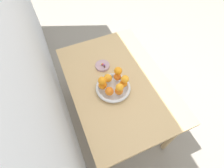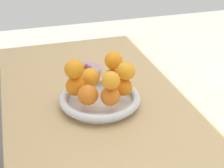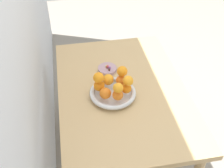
% 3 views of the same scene
% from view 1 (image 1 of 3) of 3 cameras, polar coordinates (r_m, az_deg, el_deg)
% --- Properties ---
extents(ground_plane, '(6.00, 6.00, 0.00)m').
position_cam_1_polar(ground_plane, '(2.06, 1.37, -10.98)').
color(ground_plane, gray).
extents(wall_back, '(4.00, 0.05, 2.50)m').
position_cam_1_polar(wall_back, '(0.97, -25.90, 8.00)').
color(wall_back, silver).
rests_on(wall_back, ground_plane).
extents(dining_table, '(1.10, 0.76, 0.74)m').
position_cam_1_polar(dining_table, '(1.48, 1.87, -1.12)').
color(dining_table, tan).
rests_on(dining_table, ground_plane).
extents(fruit_bowl, '(0.27, 0.27, 0.04)m').
position_cam_1_polar(fruit_bowl, '(1.34, 0.38, -1.25)').
color(fruit_bowl, silver).
rests_on(fruit_bowl, dining_table).
extents(candy_dish, '(0.12, 0.12, 0.02)m').
position_cam_1_polar(candy_dish, '(1.49, -3.14, 5.96)').
color(candy_dish, '#B28C99').
rests_on(candy_dish, dining_table).
extents(orange_0, '(0.06, 0.06, 0.06)m').
position_cam_1_polar(orange_0, '(1.27, 2.28, -2.25)').
color(orange_0, orange).
rests_on(orange_0, fruit_bowl).
extents(orange_1, '(0.06, 0.06, 0.06)m').
position_cam_1_polar(orange_1, '(1.31, 3.77, 0.16)').
color(orange_1, orange).
rests_on(orange_1, fruit_bowl).
extents(orange_2, '(0.06, 0.06, 0.06)m').
position_cam_1_polar(orange_2, '(1.35, 1.75, 2.41)').
color(orange_2, orange).
rests_on(orange_2, fruit_bowl).
extents(orange_3, '(0.07, 0.07, 0.07)m').
position_cam_1_polar(orange_3, '(1.33, -1.35, 1.95)').
color(orange_3, orange).
rests_on(orange_3, fruit_bowl).
extents(orange_4, '(0.06, 0.06, 0.06)m').
position_cam_1_polar(orange_4, '(1.30, -3.05, -0.36)').
color(orange_4, orange).
rests_on(orange_4, fruit_bowl).
extents(orange_5, '(0.06, 0.06, 0.06)m').
position_cam_1_polar(orange_5, '(1.27, -0.85, -2.39)').
color(orange_5, orange).
rests_on(orange_5, fruit_bowl).
extents(orange_6, '(0.06, 0.06, 0.06)m').
position_cam_1_polar(orange_6, '(1.30, 1.87, 4.24)').
color(orange_6, orange).
rests_on(orange_6, orange_2).
extents(orange_7, '(0.06, 0.06, 0.06)m').
position_cam_1_polar(orange_7, '(1.24, -3.18, 1.05)').
color(orange_7, orange).
rests_on(orange_7, orange_4).
extents(orange_8, '(0.06, 0.06, 0.06)m').
position_cam_1_polar(orange_8, '(1.22, 2.49, -1.08)').
color(orange_8, orange).
rests_on(orange_8, orange_0).
extents(orange_9, '(0.06, 0.06, 0.06)m').
position_cam_1_polar(orange_9, '(1.26, 4.26, 1.62)').
color(orange_9, orange).
rests_on(orange_9, orange_1).
extents(candy_ball_0, '(0.01, 0.01, 0.01)m').
position_cam_1_polar(candy_ball_0, '(1.47, -2.98, 6.36)').
color(candy_ball_0, '#4C9947').
rests_on(candy_ball_0, candy_dish).
extents(candy_ball_1, '(0.02, 0.02, 0.02)m').
position_cam_1_polar(candy_ball_1, '(1.47, -3.11, 6.47)').
color(candy_ball_1, '#C6384C').
rests_on(candy_ball_1, candy_dish).
extents(candy_ball_2, '(0.02, 0.02, 0.02)m').
position_cam_1_polar(candy_ball_2, '(1.47, -2.50, 6.22)').
color(candy_ball_2, '#8C4C99').
rests_on(candy_ball_2, candy_dish).
extents(candy_ball_3, '(0.01, 0.01, 0.01)m').
position_cam_1_polar(candy_ball_3, '(1.46, -2.44, 5.65)').
color(candy_ball_3, '#472819').
rests_on(candy_ball_3, candy_dish).
extents(candy_ball_4, '(0.02, 0.02, 0.02)m').
position_cam_1_polar(candy_ball_4, '(1.48, -3.16, 6.46)').
color(candy_ball_4, gold).
rests_on(candy_ball_4, candy_dish).
extents(candy_ball_5, '(0.02, 0.02, 0.02)m').
position_cam_1_polar(candy_ball_5, '(1.48, -2.93, 6.41)').
color(candy_ball_5, gold).
rests_on(candy_ball_5, candy_dish).
extents(candy_ball_6, '(0.02, 0.02, 0.02)m').
position_cam_1_polar(candy_ball_6, '(1.48, -3.25, 6.50)').
color(candy_ball_6, gold).
rests_on(candy_ball_6, candy_dish).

